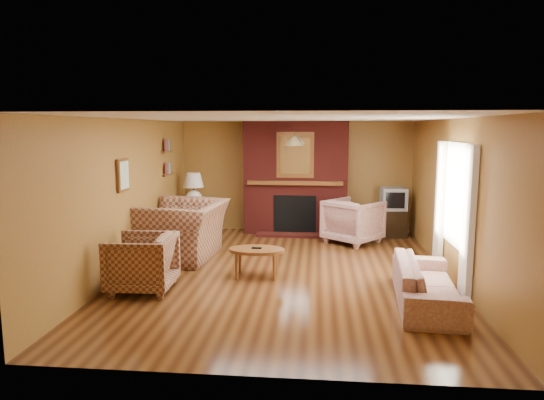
# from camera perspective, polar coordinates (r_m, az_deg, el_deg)

# --- Properties ---
(floor) EXTENTS (6.50, 6.50, 0.00)m
(floor) POSITION_cam_1_polar(r_m,az_deg,el_deg) (7.72, 1.67, -8.54)
(floor) COLOR #40210D
(floor) RESTS_ON ground
(ceiling) EXTENTS (6.50, 6.50, 0.00)m
(ceiling) POSITION_cam_1_polar(r_m,az_deg,el_deg) (7.39, 1.75, 9.57)
(ceiling) COLOR white
(ceiling) RESTS_ON wall_back
(wall_back) EXTENTS (6.50, 0.00, 6.50)m
(wall_back) POSITION_cam_1_polar(r_m,az_deg,el_deg) (10.68, 2.86, 2.77)
(wall_back) COLOR olive
(wall_back) RESTS_ON floor
(wall_front) EXTENTS (6.50, 0.00, 6.50)m
(wall_front) POSITION_cam_1_polar(r_m,az_deg,el_deg) (4.28, -1.16, -5.84)
(wall_front) COLOR olive
(wall_front) RESTS_ON floor
(wall_left) EXTENTS (0.00, 6.50, 6.50)m
(wall_left) POSITION_cam_1_polar(r_m,az_deg,el_deg) (8.02, -16.42, 0.54)
(wall_left) COLOR olive
(wall_left) RESTS_ON floor
(wall_right) EXTENTS (0.00, 6.50, 6.50)m
(wall_right) POSITION_cam_1_polar(r_m,az_deg,el_deg) (7.71, 20.58, 0.04)
(wall_right) COLOR olive
(wall_right) RESTS_ON floor
(fireplace) EXTENTS (2.20, 0.82, 2.40)m
(fireplace) POSITION_cam_1_polar(r_m,az_deg,el_deg) (10.42, 2.79, 2.53)
(fireplace) COLOR #581713
(fireplace) RESTS_ON floor
(window_right) EXTENTS (0.10, 1.85, 2.00)m
(window_right) POSITION_cam_1_polar(r_m,az_deg,el_deg) (7.52, 20.59, -0.73)
(window_right) COLOR beige
(window_right) RESTS_ON wall_right
(bookshelf) EXTENTS (0.09, 0.55, 0.71)m
(bookshelf) POSITION_cam_1_polar(r_m,az_deg,el_deg) (9.74, -12.06, 4.80)
(bookshelf) COLOR brown
(bookshelf) RESTS_ON wall_left
(botanical_print) EXTENTS (0.05, 0.40, 0.50)m
(botanical_print) POSITION_cam_1_polar(r_m,az_deg,el_deg) (7.69, -17.12, 2.82)
(botanical_print) COLOR brown
(botanical_print) RESTS_ON wall_left
(pendant_light) EXTENTS (0.36, 0.36, 0.48)m
(pendant_light) POSITION_cam_1_polar(r_m,az_deg,el_deg) (9.68, 2.63, 6.94)
(pendant_light) COLOR black
(pendant_light) RESTS_ON ceiling
(plaid_loveseat) EXTENTS (1.45, 1.63, 0.99)m
(plaid_loveseat) POSITION_cam_1_polar(r_m,az_deg,el_deg) (8.57, -10.46, -3.54)
(plaid_loveseat) COLOR maroon
(plaid_loveseat) RESTS_ON floor
(plaid_armchair) EXTENTS (0.91, 0.89, 0.80)m
(plaid_armchair) POSITION_cam_1_polar(r_m,az_deg,el_deg) (7.04, -15.08, -7.14)
(plaid_armchair) COLOR maroon
(plaid_armchair) RESTS_ON floor
(floral_sofa) EXTENTS (0.91, 1.97, 0.56)m
(floral_sofa) POSITION_cam_1_polar(r_m,az_deg,el_deg) (6.65, 17.76, -9.26)
(floral_sofa) COLOR #C1B195
(floral_sofa) RESTS_ON floor
(floral_armchair) EXTENTS (1.33, 1.33, 0.87)m
(floral_armchair) POSITION_cam_1_polar(r_m,az_deg,el_deg) (9.71, 9.53, -2.46)
(floral_armchair) COLOR #C1B195
(floral_armchair) RESTS_ON floor
(coffee_table) EXTENTS (0.85, 0.53, 0.46)m
(coffee_table) POSITION_cam_1_polar(r_m,az_deg,el_deg) (7.41, -1.82, -6.17)
(coffee_table) COLOR brown
(coffee_table) RESTS_ON floor
(side_table) EXTENTS (0.50, 0.50, 0.63)m
(side_table) POSITION_cam_1_polar(r_m,az_deg,el_deg) (10.34, -9.11, -2.46)
(side_table) COLOR brown
(side_table) RESTS_ON floor
(table_lamp) EXTENTS (0.43, 0.43, 0.70)m
(table_lamp) POSITION_cam_1_polar(r_m,az_deg,el_deg) (10.23, -9.20, 1.44)
(table_lamp) COLOR silver
(table_lamp) RESTS_ON side_table
(tv_stand) EXTENTS (0.57, 0.53, 0.57)m
(tv_stand) POSITION_cam_1_polar(r_m,az_deg,el_deg) (10.48, 13.99, -2.64)
(tv_stand) COLOR black
(tv_stand) RESTS_ON floor
(crt_tv) EXTENTS (0.52, 0.52, 0.46)m
(crt_tv) POSITION_cam_1_polar(r_m,az_deg,el_deg) (10.39, 14.09, 0.15)
(crt_tv) COLOR #9A9DA1
(crt_tv) RESTS_ON tv_stand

